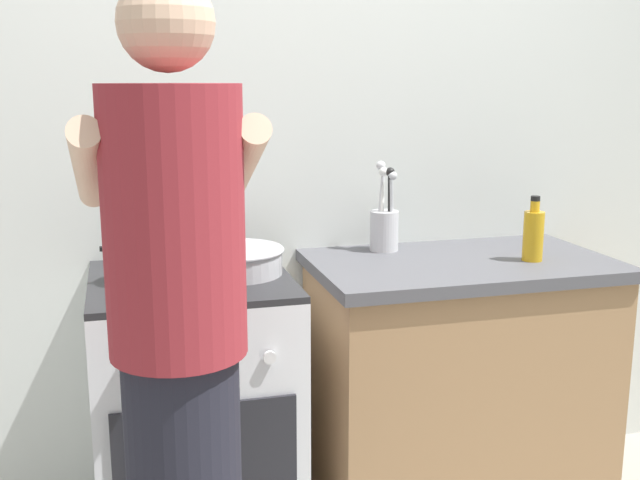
{
  "coord_description": "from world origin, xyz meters",
  "views": [
    {
      "loc": [
        -0.55,
        -2.09,
        1.49
      ],
      "look_at": [
        0.05,
        0.12,
        1.0
      ],
      "focal_mm": 42.35,
      "sensor_mm": 36.0,
      "label": 1
    }
  ],
  "objects_px": {
    "stove_range": "(195,416)",
    "person": "(180,368)",
    "mixing_bowl": "(235,260)",
    "pot": "(142,263)",
    "utensil_crock": "(384,224)",
    "oil_bottle": "(533,234)"
  },
  "relations": [
    {
      "from": "stove_range",
      "to": "person",
      "type": "bearing_deg",
      "value": -97.73
    },
    {
      "from": "utensil_crock",
      "to": "mixing_bowl",
      "type": "bearing_deg",
      "value": -161.08
    },
    {
      "from": "stove_range",
      "to": "mixing_bowl",
      "type": "distance_m",
      "value": 0.52
    },
    {
      "from": "oil_bottle",
      "to": "utensil_crock",
      "type": "bearing_deg",
      "value": 147.35
    },
    {
      "from": "utensil_crock",
      "to": "pot",
      "type": "bearing_deg",
      "value": -165.61
    },
    {
      "from": "person",
      "to": "oil_bottle",
      "type": "bearing_deg",
      "value": 25.04
    },
    {
      "from": "pot",
      "to": "utensil_crock",
      "type": "xyz_separation_m",
      "value": [
        0.83,
        0.21,
        0.04
      ]
    },
    {
      "from": "mixing_bowl",
      "to": "person",
      "type": "bearing_deg",
      "value": -109.38
    },
    {
      "from": "mixing_bowl",
      "to": "oil_bottle",
      "type": "height_order",
      "value": "oil_bottle"
    },
    {
      "from": "stove_range",
      "to": "utensil_crock",
      "type": "height_order",
      "value": "utensil_crock"
    },
    {
      "from": "mixing_bowl",
      "to": "pot",
      "type": "bearing_deg",
      "value": -175.08
    },
    {
      "from": "stove_range",
      "to": "utensil_crock",
      "type": "bearing_deg",
      "value": 15.99
    },
    {
      "from": "utensil_crock",
      "to": "person",
      "type": "height_order",
      "value": "person"
    },
    {
      "from": "mixing_bowl",
      "to": "person",
      "type": "relative_size",
      "value": 0.18
    },
    {
      "from": "stove_range",
      "to": "oil_bottle",
      "type": "distance_m",
      "value": 1.24
    },
    {
      "from": "stove_range",
      "to": "pot",
      "type": "xyz_separation_m",
      "value": [
        -0.14,
        -0.02,
        0.51
      ]
    },
    {
      "from": "oil_bottle",
      "to": "mixing_bowl",
      "type": "bearing_deg",
      "value": 175.27
    },
    {
      "from": "pot",
      "to": "utensil_crock",
      "type": "height_order",
      "value": "utensil_crock"
    },
    {
      "from": "stove_range",
      "to": "mixing_bowl",
      "type": "relative_size",
      "value": 2.98
    },
    {
      "from": "utensil_crock",
      "to": "oil_bottle",
      "type": "height_order",
      "value": "utensil_crock"
    },
    {
      "from": "utensil_crock",
      "to": "oil_bottle",
      "type": "bearing_deg",
      "value": -32.65
    },
    {
      "from": "pot",
      "to": "oil_bottle",
      "type": "bearing_deg",
      "value": -2.58
    }
  ]
}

